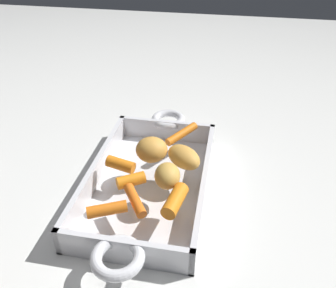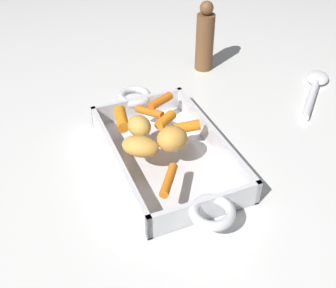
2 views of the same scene
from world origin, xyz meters
name	(u,v)px [view 2 (image 2 of 2)]	position (x,y,z in m)	size (l,w,h in m)	color
ground_plane	(167,160)	(0.00, 0.00, 0.00)	(2.34, 2.34, 0.00)	silver
roasting_dish	(167,153)	(0.00, 0.00, 0.02)	(0.41, 0.19, 0.05)	silver
baby_carrot_center_left	(160,101)	(0.11, -0.03, 0.05)	(0.02, 0.02, 0.06)	orange
baby_carrot_southeast	(121,119)	(0.08, 0.06, 0.06)	(0.02, 0.02, 0.06)	orange
baby_carrot_southwest	(187,127)	(0.01, -0.04, 0.05)	(0.02, 0.02, 0.05)	orange
baby_carrot_northwest	(148,112)	(0.09, 0.00, 0.05)	(0.01, 0.01, 0.06)	orange
baby_carrot_long	(169,180)	(-0.10, 0.04, 0.05)	(0.01, 0.01, 0.07)	orange
baby_carrot_center_right	(165,120)	(0.05, -0.02, 0.05)	(0.02, 0.02, 0.04)	orange
potato_whole	(173,138)	(-0.02, 0.00, 0.07)	(0.05, 0.05, 0.04)	gold
potato_golden_large	(140,146)	(-0.02, 0.05, 0.06)	(0.06, 0.04, 0.03)	gold
potato_golden_small	(139,126)	(0.04, 0.04, 0.06)	(0.05, 0.04, 0.04)	gold
serving_spoon	(315,86)	(0.10, -0.40, 0.01)	(0.17, 0.17, 0.02)	white
pepper_mill	(205,39)	(0.29, -0.22, 0.08)	(0.04, 0.04, 0.17)	brown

